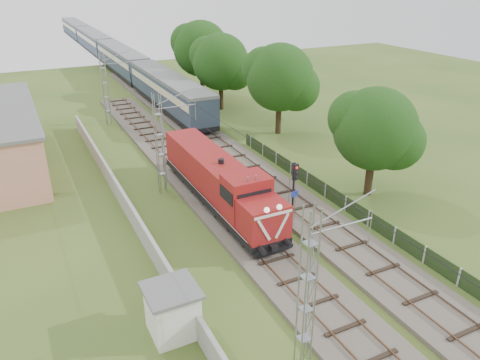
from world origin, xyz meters
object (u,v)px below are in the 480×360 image
coach_rake (106,49)px  signal_post (294,185)px  relay_hut (173,311)px  locomotive (219,180)px

coach_rake → signal_post: (-2.02, -68.97, 0.71)m
coach_rake → signal_post: size_ratio=19.81×
signal_post → relay_hut: signal_post is taller
signal_post → relay_hut: size_ratio=1.91×
locomotive → signal_post: size_ratio=3.26×
signal_post → relay_hut: 12.04m
locomotive → relay_hut: locomotive is taller
locomotive → signal_post: signal_post is taller
locomotive → coach_rake: (5.00, 63.54, 0.55)m
locomotive → relay_hut: bearing=-123.5°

